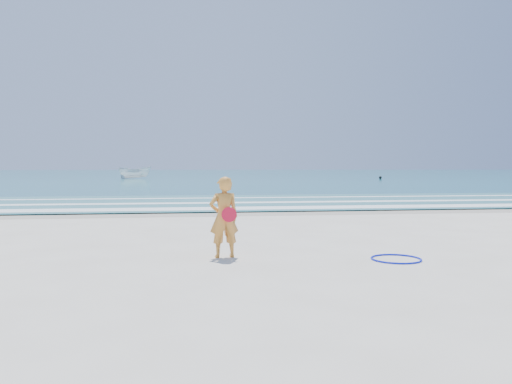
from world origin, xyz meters
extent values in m
plane|color=silver|center=(0.00, 0.00, 0.00)|extent=(400.00, 400.00, 0.00)
cube|color=#B2A893|center=(0.00, 9.00, 0.00)|extent=(400.00, 2.40, 0.00)
cube|color=#19727F|center=(0.00, 105.00, 0.02)|extent=(400.00, 190.00, 0.04)
cube|color=#59B7AD|center=(0.00, 14.00, 0.04)|extent=(400.00, 10.00, 0.01)
cube|color=white|center=(0.00, 10.30, 0.05)|extent=(400.00, 1.40, 0.01)
cube|color=white|center=(0.00, 13.20, 0.05)|extent=(400.00, 0.90, 0.01)
cube|color=white|center=(0.00, 16.50, 0.05)|extent=(400.00, 0.60, 0.01)
torus|color=#0B19CC|center=(2.56, -0.18, 0.02)|extent=(1.17, 1.17, 0.03)
imported|color=white|center=(-7.70, 56.54, 0.83)|extent=(4.39, 2.84, 1.59)
sphere|color=black|center=(22.78, 50.96, 0.22)|extent=(0.36, 0.36, 0.36)
imported|color=orange|center=(-0.45, 0.47, 0.73)|extent=(0.58, 0.42, 1.47)
cylinder|color=#F81632|center=(-0.37, 0.29, 0.80)|extent=(0.27, 0.08, 0.27)
camera|label=1|loc=(-1.10, -8.52, 1.66)|focal=35.00mm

